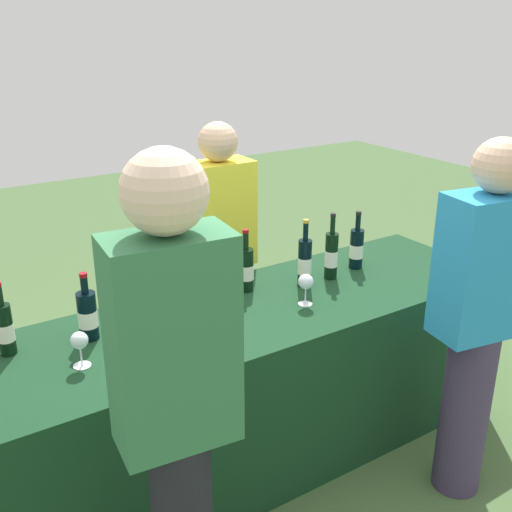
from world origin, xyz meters
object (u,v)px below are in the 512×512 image
at_px(wine_bottle_0, 5,329).
at_px(server_pouring, 220,251).
at_px(guest_0, 176,406).
at_px(wine_glass_2, 194,323).
at_px(guest_1, 479,315).
at_px(wine_bottle_3, 246,269).
at_px(wine_glass_0, 80,342).
at_px(wine_bottle_4, 305,262).
at_px(wine_glass_1, 159,335).
at_px(wine_bottle_1, 88,315).
at_px(wine_bottle_2, 222,286).
at_px(wine_bottle_5, 331,255).
at_px(wine_glass_3, 210,317).
at_px(wine_glass_4, 306,283).
at_px(wine_bottle_6, 356,248).

relative_size(wine_bottle_0, server_pouring, 0.20).
height_order(server_pouring, guest_0, guest_0).
bearing_deg(wine_glass_2, guest_1, -26.97).
xyz_separation_m(wine_bottle_3, wine_glass_0, (-0.89, -0.25, -0.01)).
bearing_deg(wine_bottle_4, guest_1, -67.52).
bearing_deg(wine_glass_0, guest_0, -82.46).
distance_m(wine_glass_0, guest_1, 1.61).
bearing_deg(wine_glass_1, wine_bottle_1, 121.30).
height_order(wine_bottle_1, wine_glass_2, wine_bottle_1).
bearing_deg(guest_0, wine_bottle_2, 58.37).
xyz_separation_m(wine_bottle_1, wine_bottle_5, (1.23, -0.05, 0.02)).
height_order(wine_bottle_3, wine_glass_1, wine_bottle_3).
distance_m(wine_glass_0, guest_0, 0.66).
height_order(wine_bottle_0, wine_glass_3, wine_bottle_0).
bearing_deg(guest_1, wine_glass_2, 163.10).
bearing_deg(wine_bottle_5, wine_bottle_4, -178.20).
distance_m(wine_bottle_3, wine_glass_4, 0.32).
relative_size(wine_bottle_6, guest_0, 0.18).
distance_m(wine_bottle_2, wine_bottle_3, 0.22).
height_order(wine_bottle_4, wine_glass_1, wine_bottle_4).
relative_size(wine_bottle_0, guest_1, 0.19).
bearing_deg(wine_bottle_0, wine_glass_0, -49.82).
bearing_deg(server_pouring, wine_glass_0, 35.11).
relative_size(wine_bottle_5, server_pouring, 0.22).
distance_m(wine_bottle_2, guest_0, 1.00).
height_order(wine_bottle_0, wine_bottle_2, wine_bottle_2).
distance_m(wine_bottle_1, wine_glass_4, 0.96).
distance_m(wine_bottle_4, wine_bottle_6, 0.37).
xyz_separation_m(wine_bottle_1, guest_0, (-0.01, -0.85, 0.07)).
bearing_deg(wine_bottle_3, wine_bottle_6, -6.42).
relative_size(wine_glass_2, guest_1, 0.09).
distance_m(wine_bottle_1, guest_0, 0.85).
distance_m(wine_bottle_0, server_pouring, 1.29).
xyz_separation_m(wine_bottle_5, wine_glass_4, (-0.29, -0.18, -0.01)).
bearing_deg(wine_bottle_1, wine_glass_2, -41.86).
bearing_deg(wine_glass_4, guest_1, -53.66).
distance_m(wine_bottle_0, guest_0, 0.95).
xyz_separation_m(wine_bottle_1, wine_bottle_2, (0.60, -0.05, 0.00)).
distance_m(wine_bottle_0, wine_bottle_5, 1.54).
height_order(wine_bottle_5, guest_1, guest_1).
height_order(wine_bottle_1, wine_glass_0, wine_bottle_1).
bearing_deg(wine_bottle_5, guest_1, -79.12).
xyz_separation_m(wine_bottle_2, wine_bottle_3, (0.19, 0.11, -0.00)).
relative_size(wine_bottle_1, wine_glass_3, 2.16).
bearing_deg(wine_glass_2, wine_glass_3, 20.30).
height_order(wine_glass_0, server_pouring, server_pouring).
bearing_deg(wine_bottle_3, wine_bottle_4, -23.09).
bearing_deg(wine_glass_0, wine_bottle_2, 11.50).
relative_size(wine_glass_1, guest_1, 0.08).
height_order(wine_bottle_6, wine_glass_3, wine_bottle_6).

